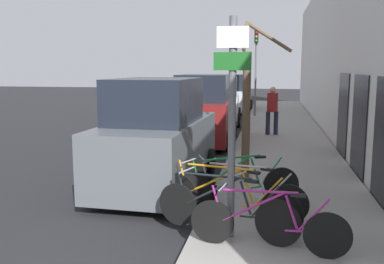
# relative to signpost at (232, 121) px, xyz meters

# --- Properties ---
(ground_plane) EXTENTS (80.00, 80.00, 0.00)m
(ground_plane) POSITION_rel_signpost_xyz_m (-1.61, 7.87, -1.91)
(ground_plane) COLOR black
(sidewalk_curb) EXTENTS (3.20, 32.00, 0.15)m
(sidewalk_curb) POSITION_rel_signpost_xyz_m (0.99, 10.67, -1.84)
(sidewalk_curb) COLOR gray
(sidewalk_curb) RESTS_ON ground
(building_facade) EXTENTS (0.23, 32.00, 6.50)m
(building_facade) POSITION_rel_signpost_xyz_m (2.73, 10.59, 1.32)
(building_facade) COLOR silver
(building_facade) RESTS_ON ground
(signpost) EXTENTS (0.54, 0.13, 3.25)m
(signpost) POSITION_rel_signpost_xyz_m (0.00, 0.00, 0.00)
(signpost) COLOR #595B60
(signpost) RESTS_ON sidewalk_curb
(bicycle_0) EXTENTS (2.22, 0.49, 0.88)m
(bicycle_0) POSITION_rel_signpost_xyz_m (0.55, -0.42, -1.38)
(bicycle_0) COLOR black
(bicycle_0) RESTS_ON sidewalk_curb
(bicycle_1) EXTENTS (2.24, 0.84, 0.95)m
(bicycle_1) POSITION_rel_signpost_xyz_m (-0.09, 0.03, -1.36)
(bicycle_1) COLOR black
(bicycle_1) RESTS_ON sidewalk_curb
(bicycle_2) EXTENTS (2.40, 1.02, 0.97)m
(bicycle_2) POSITION_rel_signpost_xyz_m (-0.12, 0.53, -1.35)
(bicycle_2) COLOR black
(bicycle_2) RESTS_ON sidewalk_curb
(bicycle_3) EXTENTS (2.18, 0.88, 0.88)m
(bicycle_3) POSITION_rel_signpost_xyz_m (0.12, 1.08, -1.38)
(bicycle_3) COLOR black
(bicycle_3) RESTS_ON sidewalk_curb
(bicycle_4) EXTENTS (2.22, 0.92, 0.98)m
(bicycle_4) POSITION_rel_signpost_xyz_m (-0.00, 1.35, -1.35)
(bicycle_4) COLOR black
(bicycle_4) RESTS_ON sidewalk_curb
(parked_car_0) EXTENTS (2.17, 4.44, 2.45)m
(parked_car_0) POSITION_rel_signpost_xyz_m (-1.91, 2.89, -0.81)
(parked_car_0) COLOR #51565B
(parked_car_0) RESTS_ON ground
(parked_car_1) EXTENTS (2.18, 4.50, 2.43)m
(parked_car_1) POSITION_rel_signpost_xyz_m (-1.77, 8.76, -0.82)
(parked_car_1) COLOR maroon
(parked_car_1) RESTS_ON ground
(parked_car_2) EXTENTS (2.14, 4.71, 2.20)m
(parked_car_2) POSITION_rel_signpost_xyz_m (-1.86, 14.21, -0.92)
(parked_car_2) COLOR silver
(parked_car_2) RESTS_ON ground
(parked_car_3) EXTENTS (2.06, 4.73, 2.25)m
(parked_car_3) POSITION_rel_signpost_xyz_m (-1.69, 19.70, -0.90)
(parked_car_3) COLOR #B2B7BC
(parked_car_3) RESTS_ON ground
(pedestrian_near) EXTENTS (0.46, 0.40, 1.81)m
(pedestrian_near) POSITION_rel_signpost_xyz_m (0.60, 10.12, -0.72)
(pedestrian_near) COLOR #1E2338
(pedestrian_near) RESTS_ON sidewalk_curb
(street_tree) EXTENTS (1.20, 1.21, 3.54)m
(street_tree) POSITION_rel_signpost_xyz_m (0.02, 3.54, -0.04)
(street_tree) COLOR brown
(street_tree) RESTS_ON sidewalk_curb
(traffic_light) EXTENTS (0.20, 0.30, 4.50)m
(traffic_light) POSITION_rel_signpost_xyz_m (-0.28, 16.26, 1.12)
(traffic_light) COLOR #595B60
(traffic_light) RESTS_ON sidewalk_curb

